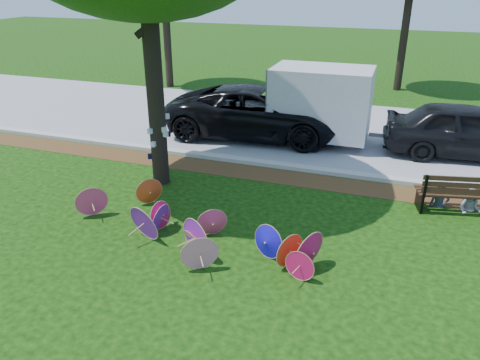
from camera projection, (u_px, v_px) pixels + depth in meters
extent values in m
plane|color=black|center=(185.00, 254.00, 9.56)|extent=(90.00, 90.00, 0.00)
cube|color=#472D16|center=(252.00, 173.00, 13.44)|extent=(90.00, 1.00, 0.01)
cube|color=#B7B5AD|center=(260.00, 163.00, 14.02)|extent=(90.00, 0.30, 0.12)
cube|color=gray|center=(292.00, 125.00, 17.62)|extent=(90.00, 8.00, 0.01)
cylinder|color=black|center=(155.00, 86.00, 11.79)|extent=(0.44, 0.44, 5.29)
cone|color=#E73C6D|center=(213.00, 223.00, 10.07)|extent=(0.68, 0.54, 0.68)
cone|color=#150EC4|center=(267.00, 242.00, 9.30)|extent=(0.73, 0.45, 0.73)
cone|color=purple|center=(198.00, 237.00, 9.36)|extent=(0.82, 0.57, 0.86)
cone|color=pink|center=(199.00, 252.00, 8.94)|extent=(0.74, 0.59, 0.76)
cone|color=purple|center=(146.00, 222.00, 9.93)|extent=(0.91, 0.60, 0.85)
cone|color=#D34219|center=(288.00, 249.00, 9.07)|extent=(0.48, 0.68, 0.71)
cone|color=#D34219|center=(150.00, 192.00, 11.49)|extent=(0.59, 0.62, 0.69)
cone|color=pink|center=(194.00, 239.00, 9.53)|extent=(0.66, 0.55, 0.57)
cone|color=#E73C6D|center=(91.00, 201.00, 10.95)|extent=(0.71, 0.69, 0.77)
cone|color=#CB1351|center=(162.00, 215.00, 10.42)|extent=(0.35, 0.67, 0.65)
cone|color=#CB1351|center=(311.00, 251.00, 8.90)|extent=(0.59, 0.84, 0.83)
cone|color=#CB1351|center=(301.00, 265.00, 8.68)|extent=(0.61, 0.24, 0.61)
cone|color=purple|center=(159.00, 217.00, 10.32)|extent=(0.30, 0.68, 0.67)
imported|color=black|center=(258.00, 112.00, 16.14)|extent=(6.40, 3.39, 1.71)
imported|color=black|center=(468.00, 131.00, 14.34)|extent=(5.08, 2.43, 1.67)
cube|color=silver|center=(321.00, 102.00, 15.33)|extent=(3.18, 2.03, 2.81)
imported|color=#3A4250|center=(443.00, 184.00, 11.25)|extent=(0.47, 0.32, 1.25)
imported|color=silver|center=(474.00, 190.00, 11.07)|extent=(0.63, 0.55, 1.11)
cylinder|color=black|center=(167.00, 35.00, 22.72)|extent=(0.36, 0.36, 5.00)
cylinder|color=black|center=(404.00, 37.00, 22.03)|extent=(0.36, 0.36, 5.00)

